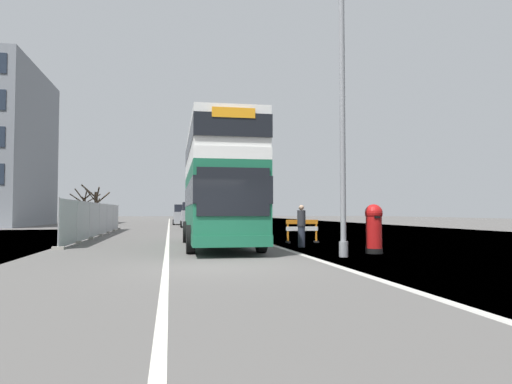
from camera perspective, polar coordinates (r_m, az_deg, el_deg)
The scene contains 12 objects.
ground at distance 12.46m, azimuth -2.17°, elevation -9.39°, with size 140.00×280.00×0.10m.
double_decker_bus at distance 19.26m, azimuth -4.73°, elevation 0.91°, with size 2.85×10.15×4.87m.
lamppost_foreground at distance 15.32m, azimuth 10.71°, elevation 9.09°, with size 0.29×0.70×9.51m.
red_pillar_postbox at distance 16.55m, azimuth 14.47°, elevation -4.17°, with size 0.62×0.62×1.72m.
roadworks_barrier at distance 21.65m, azimuth 5.75°, elevation -4.56°, with size 1.53×0.44×1.08m.
construction_site_fence at distance 29.24m, azimuth -18.98°, elevation -3.29°, with size 0.44×20.60×2.02m.
car_oncoming_near at distance 37.05m, azimuth -7.45°, elevation -3.11°, with size 1.94×3.99×2.19m.
car_receding_mid at distance 43.53m, azimuth -8.06°, elevation -2.93°, with size 2.00×4.59×2.34m.
car_receding_far at distance 52.33m, azimuth -9.22°, elevation -2.89°, with size 2.04×4.04×2.26m.
bare_tree_far_verge_near at distance 58.24m, azimuth -20.60°, elevation -1.58°, with size 3.25×2.33×4.26m.
bare_tree_far_verge_mid at distance 56.28m, azimuth -19.33°, elevation -1.44°, with size 3.16×2.58×4.57m.
pedestrian_at_kerb at distance 18.97m, azimuth 5.68°, elevation -4.22°, with size 0.34×0.34×1.74m.
Camera 1 is at (-1.19, -12.11, 1.45)m, focal length 32.12 mm.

